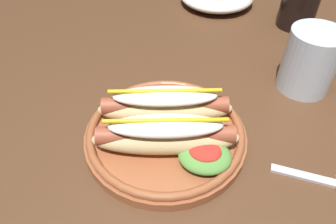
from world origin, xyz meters
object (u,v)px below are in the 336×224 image
Objects in this scene: water_cup at (310,61)px; soda_cup at (300,2)px; hot_dog_plate at (167,129)px; fork at (324,181)px.

soda_cup is at bearing 84.26° from water_cup.
hot_dog_plate is 2.19× the size of water_cup.
fork is at bearing -12.14° from hot_dog_plate.
hot_dog_plate is at bearing -144.58° from water_cup.
water_cup reaches higher than hot_dog_plate.
fork is 1.06× the size of soda_cup.
water_cup is (-0.02, -0.23, -0.00)m from soda_cup.
fork is at bearing -91.52° from water_cup.
hot_dog_plate is 0.46m from soda_cup.
soda_cup is (0.25, 0.39, 0.03)m from hot_dog_plate.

